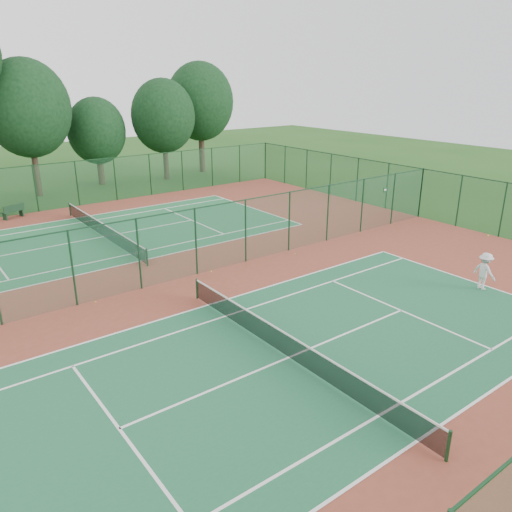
{
  "coord_description": "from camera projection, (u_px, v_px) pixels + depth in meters",
  "views": [
    {
      "loc": [
        -10.34,
        -20.79,
        9.57
      ],
      "look_at": [
        2.92,
        -3.17,
        1.6
      ],
      "focal_mm": 35.0,
      "sensor_mm": 36.0,
      "label": 1
    }
  ],
  "objects": [
    {
      "name": "tennis_net_far",
      "position": [
        102.0,
        229.0,
        31.3
      ],
      "size": [
        0.1,
        12.9,
        0.97
      ],
      "color": "#12331E",
      "rests_on": "ground"
    },
    {
      "name": "court_near",
      "position": [
        288.0,
        358.0,
        17.96
      ],
      "size": [
        23.77,
        10.97,
        0.01
      ],
      "primitive_type": "cube",
      "color": "#1E5F3C",
      "rests_on": "red_pad"
    },
    {
      "name": "player_near",
      "position": [
        484.0,
        271.0,
        23.46
      ],
      "size": [
        0.84,
        1.26,
        1.81
      ],
      "primitive_type": "imported",
      "rotation": [
        0.0,
        0.0,
        1.42
      ],
      "color": "silver",
      "rests_on": "court_near"
    },
    {
      "name": "evergreen_row",
      "position": [
        44.0,
        193.0,
        43.23
      ],
      "size": [
        39.0,
        5.0,
        12.0
      ],
      "primitive_type": null,
      "color": "black",
      "rests_on": "ground"
    },
    {
      "name": "stray_ball_b",
      "position": [
        295.0,
        254.0,
        28.42
      ],
      "size": [
        0.07,
        0.07,
        0.07
      ],
      "primitive_type": "sphere",
      "color": "yellow",
      "rests_on": "red_pad"
    },
    {
      "name": "ground",
      "position": [
        171.0,
        281.0,
        24.73
      ],
      "size": [
        120.0,
        120.0,
        0.0
      ],
      "primitive_type": "plane",
      "color": "#214D18",
      "rests_on": "ground"
    },
    {
      "name": "stray_ball_a",
      "position": [
        211.0,
        272.0,
        25.8
      ],
      "size": [
        0.07,
        0.07,
        0.07
      ],
      "primitive_type": "sphere",
      "color": "#D9EF37",
      "rests_on": "red_pad"
    },
    {
      "name": "stray_ball_c",
      "position": [
        96.0,
        302.0,
        22.32
      ],
      "size": [
        0.07,
        0.07,
        0.07
      ],
      "primitive_type": "sphere",
      "color": "#CBD331",
      "rests_on": "red_pad"
    },
    {
      "name": "fence_east",
      "position": [
        421.0,
        193.0,
        35.44
      ],
      "size": [
        0.09,
        36.0,
        3.5
      ],
      "rotation": [
        0.0,
        0.0,
        1.57
      ],
      "color": "#17472C",
      "rests_on": "ground"
    },
    {
      "name": "fence_divider",
      "position": [
        168.0,
        247.0,
        24.13
      ],
      "size": [
        40.0,
        0.09,
        3.5
      ],
      "color": "#184830",
      "rests_on": "ground"
    },
    {
      "name": "red_pad",
      "position": [
        171.0,
        281.0,
        24.72
      ],
      "size": [
        40.0,
        36.0,
        0.01
      ],
      "primitive_type": "cube",
      "color": "brown",
      "rests_on": "ground"
    },
    {
      "name": "bench",
      "position": [
        13.0,
        211.0,
        35.47
      ],
      "size": [
        1.67,
        1.06,
        1.0
      ],
      "rotation": [
        0.0,
        0.0,
        0.4
      ],
      "color": "black",
      "rests_on": "red_pad"
    },
    {
      "name": "fence_north",
      "position": [
        57.0,
        186.0,
        37.65
      ],
      "size": [
        40.0,
        0.09,
        3.5
      ],
      "color": "#1A4F2D",
      "rests_on": "ground"
    },
    {
      "name": "court_far",
      "position": [
        103.0,
        237.0,
        31.48
      ],
      "size": [
        23.77,
        10.97,
        0.01
      ],
      "primitive_type": "cube",
      "color": "#216B3C",
      "rests_on": "red_pad"
    },
    {
      "name": "tennis_net_near",
      "position": [
        289.0,
        345.0,
        17.78
      ],
      "size": [
        0.1,
        12.9,
        0.97
      ],
      "color": "#163E1F",
      "rests_on": "ground"
    }
  ]
}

